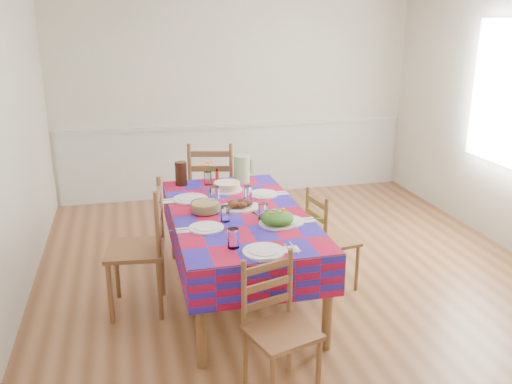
% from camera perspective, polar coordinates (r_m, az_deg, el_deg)
% --- Properties ---
extents(room, '(4.58, 5.08, 2.78)m').
position_cam_1_polar(room, '(4.47, 4.43, 6.85)').
color(room, brown).
rests_on(room, ground).
extents(wainscot, '(4.41, 0.06, 0.92)m').
position_cam_1_polar(wainscot, '(7.00, -2.02, 3.71)').
color(wainscot, silver).
rests_on(wainscot, room).
extents(window_right, '(0.00, 1.40, 1.40)m').
position_cam_1_polar(window_right, '(5.78, 25.30, 9.24)').
color(window_right, white).
rests_on(window_right, room).
extents(dining_table, '(1.03, 1.92, 0.75)m').
position_cam_1_polar(dining_table, '(4.30, -1.91, -3.07)').
color(dining_table, brown).
rests_on(dining_table, room).
extents(setting_near_head, '(0.45, 0.30, 0.13)m').
position_cam_1_polar(setting_near_head, '(3.55, -0.26, -5.74)').
color(setting_near_head, white).
rests_on(setting_near_head, dining_table).
extents(setting_left_near, '(0.46, 0.28, 0.12)m').
position_cam_1_polar(setting_left_near, '(3.97, -4.61, -3.23)').
color(setting_left_near, white).
rests_on(setting_left_near, dining_table).
extents(setting_left_far, '(0.53, 0.32, 0.14)m').
position_cam_1_polar(setting_left_far, '(4.52, -6.10, -0.57)').
color(setting_left_far, white).
rests_on(setting_left_far, dining_table).
extents(setting_right_near, '(0.48, 0.28, 0.12)m').
position_cam_1_polar(setting_right_near, '(4.06, 2.46, -2.69)').
color(setting_right_near, white).
rests_on(setting_right_near, dining_table).
extents(setting_right_far, '(0.48, 0.28, 0.12)m').
position_cam_1_polar(setting_right_far, '(4.60, 0.25, -0.18)').
color(setting_right_far, white).
rests_on(setting_right_far, dining_table).
extents(meat_platter, '(0.35, 0.25, 0.07)m').
position_cam_1_polar(meat_platter, '(4.32, -1.76, -1.41)').
color(meat_platter, white).
rests_on(meat_platter, dining_table).
extents(salad_platter, '(0.27, 0.27, 0.12)m').
position_cam_1_polar(salad_platter, '(3.99, 2.25, -2.83)').
color(salad_platter, white).
rests_on(salad_platter, dining_table).
extents(pasta_bowl, '(0.23, 0.23, 0.08)m').
position_cam_1_polar(pasta_bowl, '(4.25, -5.35, -1.59)').
color(pasta_bowl, white).
rests_on(pasta_bowl, dining_table).
extents(cake, '(0.27, 0.27, 0.08)m').
position_cam_1_polar(cake, '(4.77, -3.07, 0.58)').
color(cake, white).
rests_on(cake, dining_table).
extents(serving_utensils, '(0.14, 0.30, 0.01)m').
position_cam_1_polar(serving_utensils, '(4.22, 0.22, -2.19)').
color(serving_utensils, black).
rests_on(serving_utensils, dining_table).
extents(flower_vase, '(0.14, 0.12, 0.23)m').
position_cam_1_polar(flower_vase, '(4.93, -5.11, 1.82)').
color(flower_vase, white).
rests_on(flower_vase, dining_table).
extents(hot_sauce, '(0.03, 0.03, 0.14)m').
position_cam_1_polar(hot_sauce, '(4.99, -4.11, 1.72)').
color(hot_sauce, '#B5350E').
rests_on(hot_sauce, dining_table).
extents(green_pitcher, '(0.15, 0.15, 0.25)m').
position_cam_1_polar(green_pitcher, '(4.99, -1.51, 2.44)').
color(green_pitcher, '#96C087').
rests_on(green_pitcher, dining_table).
extents(tea_pitcher, '(0.11, 0.11, 0.22)m').
position_cam_1_polar(tea_pitcher, '(4.95, -7.90, 1.94)').
color(tea_pitcher, black).
rests_on(tea_pitcher, dining_table).
extents(name_card, '(0.09, 0.03, 0.02)m').
position_cam_1_polar(name_card, '(3.42, 1.04, -7.10)').
color(name_card, white).
rests_on(name_card, dining_table).
extents(chair_near, '(0.47, 0.46, 0.86)m').
position_cam_1_polar(chair_near, '(3.34, 2.36, -14.21)').
color(chair_near, brown).
rests_on(chair_near, room).
extents(chair_far, '(0.56, 0.54, 1.06)m').
position_cam_1_polar(chair_far, '(5.46, -4.61, -0.07)').
color(chair_far, brown).
rests_on(chair_far, room).
extents(chair_left, '(0.48, 0.50, 1.02)m').
position_cam_1_polar(chair_left, '(4.28, -11.96, -5.90)').
color(chair_left, brown).
rests_on(chair_left, room).
extents(chair_right, '(0.41, 0.43, 0.86)m').
position_cam_1_polar(chair_right, '(4.59, 7.61, -5.08)').
color(chair_right, brown).
rests_on(chair_right, room).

